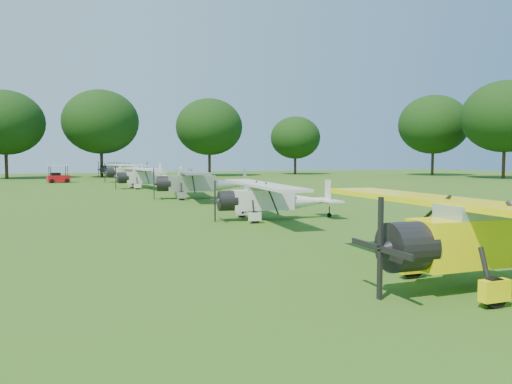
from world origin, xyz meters
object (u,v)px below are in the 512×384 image
aircraft_4 (199,181)px  aircraft_2 (497,232)px  golf_cart (58,177)px  aircraft_3 (272,196)px  aircraft_7 (123,168)px  aircraft_5 (148,175)px  aircraft_6 (133,171)px

aircraft_4 → aircraft_2: bearing=-81.8°
aircraft_2 → golf_cart: 54.86m
aircraft_2 → aircraft_3: 13.27m
aircraft_3 → aircraft_7: bearing=95.9°
aircraft_5 → aircraft_4: bearing=-88.0°
aircraft_2 → aircraft_6: 53.21m
aircraft_5 → aircraft_7: 27.61m
aircraft_4 → aircraft_3: bearing=-81.5°
aircraft_2 → aircraft_5: bearing=93.5°
aircraft_5 → aircraft_7: (0.90, 27.59, 0.14)m
aircraft_7 → golf_cart: 15.97m
aircraft_3 → aircraft_6: bearing=96.8°
aircraft_4 → aircraft_6: 26.79m
golf_cart → aircraft_4: bearing=-81.0°
aircraft_6 → golf_cart: (-8.45, 0.86, -0.66)m
aircraft_2 → aircraft_5: aircraft_2 is taller
aircraft_2 → aircraft_4: bearing=91.3°
aircraft_4 → aircraft_7: 40.84m
golf_cart → aircraft_6: bearing=-15.7°
aircraft_3 → aircraft_5: (-1.38, 26.41, 0.12)m
aircraft_6 → aircraft_4: bearing=-96.6°
aircraft_3 → aircraft_6: size_ratio=0.83×
aircraft_3 → aircraft_5: aircraft_5 is taller
aircraft_3 → aircraft_4: bearing=95.4°
aircraft_5 → aircraft_2: bearing=-92.3°
aircraft_7 → golf_cart: (-8.95, -13.21, -0.70)m
aircraft_3 → aircraft_7: aircraft_7 is taller
aircraft_4 → aircraft_5: (-1.40, 13.24, -0.05)m
aircraft_2 → aircraft_7: bearing=92.0°
aircraft_5 → aircraft_7: aircraft_7 is taller
aircraft_2 → aircraft_7: 67.28m
aircraft_2 → aircraft_7: aircraft_7 is taller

